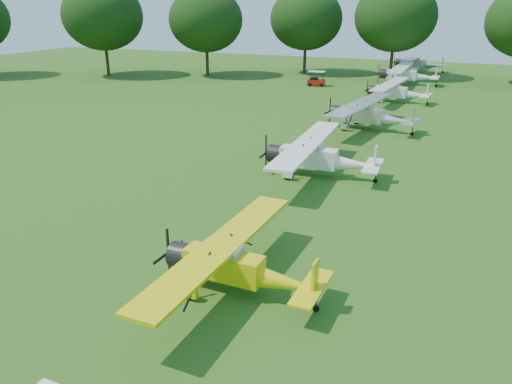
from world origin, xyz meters
TOP-DOWN VIEW (x-y plane):
  - ground at (0.00, 0.00)m, footprint 160.00×160.00m
  - tree_belt at (3.57, 0.16)m, footprint 137.36×130.27m
  - aircraft_2 at (1.22, -2.50)m, footprint 6.30×10.02m
  - aircraft_3 at (0.29, 11.30)m, footprint 7.23×11.49m
  - aircraft_4 at (0.90, 24.39)m, footprint 7.59×12.03m
  - aircraft_5 at (1.24, 37.87)m, footprint 6.82×10.85m
  - aircraft_6 at (0.70, 50.74)m, footprint 7.67×12.18m
  - aircraft_7 at (0.68, 64.87)m, footprint 7.69×12.25m
  - golf_cart at (-9.66, 45.26)m, footprint 2.27×1.54m

SIDE VIEW (x-z plane):
  - ground at x=0.00m, z-range 0.00..0.00m
  - golf_cart at x=-9.66m, z-range -0.30..1.53m
  - aircraft_2 at x=1.22m, z-range 0.17..2.15m
  - aircraft_5 at x=1.24m, z-range 0.18..2.31m
  - aircraft_3 at x=0.29m, z-range 0.19..2.46m
  - aircraft_4 at x=0.90m, z-range 0.20..2.56m
  - aircraft_7 at x=0.68m, z-range 0.20..2.61m
  - aircraft_6 at x=0.70m, z-range 0.20..2.61m
  - tree_belt at x=3.57m, z-range 0.77..15.29m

